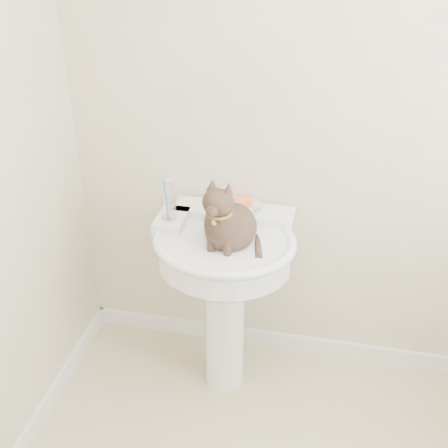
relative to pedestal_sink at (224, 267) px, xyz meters
The scene contains 7 objects.
wall_back 0.73m from the pedestal_sink, 40.85° to the left, with size 2.20×0.00×2.50m, color beige, non-canonical shape.
baseboard_back 0.76m from the pedestal_sink, 39.87° to the left, with size 2.20×0.02×0.09m, color white.
pedestal_sink is the anchor object (origin of this frame).
faucet 0.27m from the pedestal_sink, 89.03° to the left, with size 0.28×0.12×0.14m.
soap_bar 0.31m from the pedestal_sink, 80.59° to the left, with size 0.09×0.06×0.03m, color #FE733C.
toothbrush_cup 0.35m from the pedestal_sink, 168.28° to the left, with size 0.07×0.07×0.19m.
cat 0.24m from the pedestal_sink, 49.86° to the right, with size 0.24×0.30×0.44m.
Camera 1 is at (0.07, -1.13, 2.06)m, focal length 45.00 mm.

